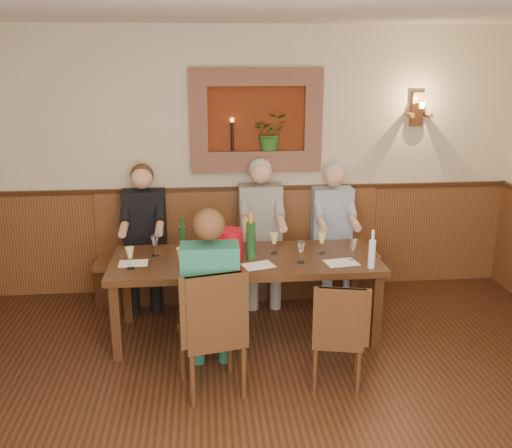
{
  "coord_description": "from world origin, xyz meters",
  "views": [
    {
      "loc": [
        -0.36,
        -2.96,
        2.5
      ],
      "look_at": [
        0.1,
        1.9,
        1.05
      ],
      "focal_mm": 40.0,
      "sensor_mm": 36.0,
      "label": 1
    }
  ],
  "objects_px": {
    "dining_table": "(245,266)",
    "person_chair_front": "(211,312)",
    "person_bench_left": "(145,247)",
    "person_bench_mid": "(261,242)",
    "spittoon_bucket": "(229,244)",
    "wine_bottle_green_b": "(182,239)",
    "wine_bottle_green_a": "(251,240)",
    "water_bottle": "(372,253)",
    "person_bench_right": "(333,242)",
    "bench": "(239,265)",
    "chair_near_right": "(337,354)",
    "chair_near_left": "(213,355)"
  },
  "relations": [
    {
      "from": "chair_near_left",
      "to": "spittoon_bucket",
      "type": "distance_m",
      "value": 1.09
    },
    {
      "from": "person_bench_left",
      "to": "wine_bottle_green_b",
      "type": "height_order",
      "value": "person_bench_left"
    },
    {
      "from": "person_chair_front",
      "to": "wine_bottle_green_b",
      "type": "bearing_deg",
      "value": 104.09
    },
    {
      "from": "wine_bottle_green_a",
      "to": "wine_bottle_green_b",
      "type": "bearing_deg",
      "value": 161.78
    },
    {
      "from": "person_bench_left",
      "to": "person_chair_front",
      "type": "bearing_deg",
      "value": -68.12
    },
    {
      "from": "person_bench_left",
      "to": "wine_bottle_green_b",
      "type": "bearing_deg",
      "value": -58.67
    },
    {
      "from": "person_chair_front",
      "to": "wine_bottle_green_a",
      "type": "height_order",
      "value": "person_chair_front"
    },
    {
      "from": "bench",
      "to": "person_bench_right",
      "type": "height_order",
      "value": "person_bench_right"
    },
    {
      "from": "wine_bottle_green_a",
      "to": "water_bottle",
      "type": "height_order",
      "value": "wine_bottle_green_a"
    },
    {
      "from": "wine_bottle_green_b",
      "to": "water_bottle",
      "type": "relative_size",
      "value": 1.05
    },
    {
      "from": "person_bench_mid",
      "to": "wine_bottle_green_b",
      "type": "xyz_separation_m",
      "value": [
        -0.79,
        -0.68,
        0.27
      ]
    },
    {
      "from": "water_bottle",
      "to": "wine_bottle_green_b",
      "type": "bearing_deg",
      "value": 162.58
    },
    {
      "from": "person_bench_right",
      "to": "water_bottle",
      "type": "relative_size",
      "value": 4.22
    },
    {
      "from": "person_bench_mid",
      "to": "wine_bottle_green_b",
      "type": "distance_m",
      "value": 1.08
    },
    {
      "from": "person_bench_left",
      "to": "water_bottle",
      "type": "height_order",
      "value": "person_bench_left"
    },
    {
      "from": "bench",
      "to": "water_bottle",
      "type": "height_order",
      "value": "bench"
    },
    {
      "from": "dining_table",
      "to": "bench",
      "type": "distance_m",
      "value": 1.01
    },
    {
      "from": "person_bench_left",
      "to": "person_chair_front",
      "type": "xyz_separation_m",
      "value": [
        0.65,
        -1.61,
        0.0
      ]
    },
    {
      "from": "wine_bottle_green_a",
      "to": "water_bottle",
      "type": "xyz_separation_m",
      "value": [
        1.01,
        -0.31,
        -0.05
      ]
    },
    {
      "from": "person_chair_front",
      "to": "wine_bottle_green_a",
      "type": "relative_size",
      "value": 3.34
    },
    {
      "from": "dining_table",
      "to": "person_bench_right",
      "type": "xyz_separation_m",
      "value": [
        0.99,
        0.84,
        -0.09
      ]
    },
    {
      "from": "person_bench_left",
      "to": "wine_bottle_green_a",
      "type": "height_order",
      "value": "person_bench_left"
    },
    {
      "from": "person_bench_left",
      "to": "wine_bottle_green_b",
      "type": "xyz_separation_m",
      "value": [
        0.41,
        -0.68,
        0.29
      ]
    },
    {
      "from": "person_bench_left",
      "to": "spittoon_bucket",
      "type": "height_order",
      "value": "person_bench_left"
    },
    {
      "from": "wine_bottle_green_a",
      "to": "wine_bottle_green_b",
      "type": "xyz_separation_m",
      "value": [
        -0.61,
        0.2,
        -0.04
      ]
    },
    {
      "from": "bench",
      "to": "person_chair_front",
      "type": "height_order",
      "value": "person_chair_front"
    },
    {
      "from": "person_bench_mid",
      "to": "spittoon_bucket",
      "type": "xyz_separation_m",
      "value": [
        -0.37,
        -0.84,
        0.27
      ]
    },
    {
      "from": "dining_table",
      "to": "person_chair_front",
      "type": "height_order",
      "value": "person_chair_front"
    },
    {
      "from": "person_bench_right",
      "to": "person_chair_front",
      "type": "xyz_separation_m",
      "value": [
        -1.32,
        -1.61,
        0.01
      ]
    },
    {
      "from": "chair_near_left",
      "to": "person_bench_mid",
      "type": "relative_size",
      "value": 0.69
    },
    {
      "from": "person_bench_right",
      "to": "spittoon_bucket",
      "type": "relative_size",
      "value": 5.28
    },
    {
      "from": "chair_near_left",
      "to": "person_chair_front",
      "type": "relative_size",
      "value": 0.71
    },
    {
      "from": "person_bench_mid",
      "to": "chair_near_right",
      "type": "bearing_deg",
      "value": -76.37
    },
    {
      "from": "chair_near_left",
      "to": "person_bench_mid",
      "type": "bearing_deg",
      "value": 59.77
    },
    {
      "from": "person_bench_mid",
      "to": "water_bottle",
      "type": "distance_m",
      "value": 1.47
    },
    {
      "from": "bench",
      "to": "chair_near_right",
      "type": "relative_size",
      "value": 3.45
    },
    {
      "from": "dining_table",
      "to": "bench",
      "type": "relative_size",
      "value": 0.8
    },
    {
      "from": "chair_near_left",
      "to": "wine_bottle_green_b",
      "type": "bearing_deg",
      "value": 89.92
    },
    {
      "from": "water_bottle",
      "to": "bench",
      "type": "bearing_deg",
      "value": 129.19
    },
    {
      "from": "wine_bottle_green_b",
      "to": "person_bench_mid",
      "type": "bearing_deg",
      "value": 40.6
    },
    {
      "from": "chair_near_right",
      "to": "person_chair_front",
      "type": "xyz_separation_m",
      "value": [
        -0.98,
        0.12,
        0.35
      ]
    },
    {
      "from": "person_bench_right",
      "to": "person_bench_mid",
      "type": "bearing_deg",
      "value": -179.86
    },
    {
      "from": "person_bench_mid",
      "to": "water_bottle",
      "type": "xyz_separation_m",
      "value": [
        0.83,
        -1.18,
        0.26
      ]
    },
    {
      "from": "dining_table",
      "to": "person_chair_front",
      "type": "xyz_separation_m",
      "value": [
        -0.33,
        -0.78,
        -0.07
      ]
    },
    {
      "from": "wine_bottle_green_a",
      "to": "person_bench_left",
      "type": "bearing_deg",
      "value": 139.29
    },
    {
      "from": "chair_near_right",
      "to": "person_bench_mid",
      "type": "bearing_deg",
      "value": 115.9
    },
    {
      "from": "person_bench_left",
      "to": "wine_bottle_green_a",
      "type": "bearing_deg",
      "value": -40.71
    },
    {
      "from": "chair_near_left",
      "to": "person_bench_mid",
      "type": "height_order",
      "value": "person_bench_mid"
    },
    {
      "from": "bench",
      "to": "chair_near_left",
      "type": "bearing_deg",
      "value": -99.89
    },
    {
      "from": "person_bench_right",
      "to": "spittoon_bucket",
      "type": "bearing_deg",
      "value": -143.38
    }
  ]
}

